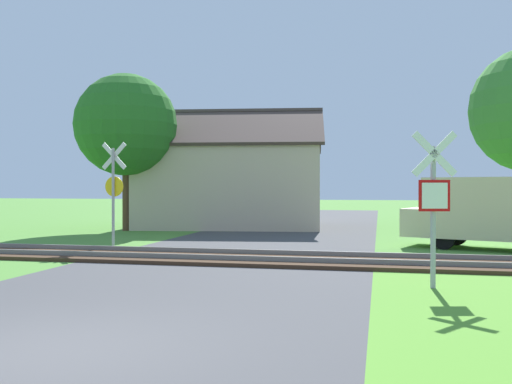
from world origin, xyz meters
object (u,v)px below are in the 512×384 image
object	(u,v)px
stop_sign_near	(434,200)
crossing_sign_far	(114,187)
house	(232,184)
tree_left	(126,125)
mail_truck	(492,210)

from	to	relation	value
stop_sign_near	crossing_sign_far	size ratio (longest dim) A/B	0.89
house	crossing_sign_far	bearing A→B (deg)	-103.98
tree_left	mail_truck	world-z (taller)	tree_left
tree_left	mail_truck	bearing A→B (deg)	-18.06
tree_left	house	bearing A→B (deg)	41.57
mail_truck	stop_sign_near	bearing A→B (deg)	-176.73
stop_sign_near	mail_truck	distance (m)	7.82
house	mail_truck	xyz separation A→B (m)	(10.47, -8.20, -0.85)
crossing_sign_far	mail_truck	world-z (taller)	crossing_sign_far
mail_truck	house	bearing A→B (deg)	73.02
house	stop_sign_near	bearing A→B (deg)	-70.04
crossing_sign_far	house	world-z (taller)	house
crossing_sign_far	tree_left	distance (m)	7.81
stop_sign_near	tree_left	distance (m)	17.34
house	tree_left	xyz separation A→B (m)	(-3.95, -3.50, 2.59)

